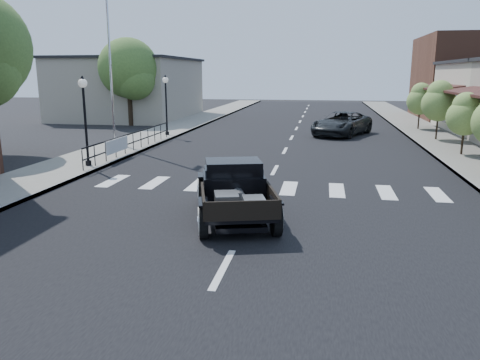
# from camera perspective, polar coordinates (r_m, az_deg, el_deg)

# --- Properties ---
(ground) EXTENTS (120.00, 120.00, 0.00)m
(ground) POSITION_cam_1_polar(r_m,az_deg,el_deg) (12.29, 0.86, -5.36)
(ground) COLOR black
(ground) RESTS_ON ground
(road) EXTENTS (14.00, 80.00, 0.02)m
(road) POSITION_cam_1_polar(r_m,az_deg,el_deg) (26.87, 6.02, 4.57)
(road) COLOR black
(road) RESTS_ON ground
(road_markings) EXTENTS (12.00, 60.00, 0.06)m
(road_markings) POSITION_cam_1_polar(r_m,az_deg,el_deg) (21.95, 5.06, 2.71)
(road_markings) COLOR silver
(road_markings) RESTS_ON ground
(sidewalk_left) EXTENTS (3.00, 80.00, 0.15)m
(sidewalk_left) POSITION_cam_1_polar(r_m,az_deg,el_deg) (28.73, -11.20, 5.06)
(sidewalk_left) COLOR gray
(sidewalk_left) RESTS_ON ground
(sidewalk_right) EXTENTS (3.00, 80.00, 0.15)m
(sidewalk_right) POSITION_cam_1_polar(r_m,az_deg,el_deg) (27.60, 23.95, 3.89)
(sidewalk_right) COLOR gray
(sidewalk_right) RESTS_ON ground
(low_building_left) EXTENTS (10.00, 12.00, 5.00)m
(low_building_left) POSITION_cam_1_polar(r_m,az_deg,el_deg) (43.00, -13.25, 10.71)
(low_building_left) COLOR #A89E8C
(low_building_left) RESTS_ON ground
(railing) EXTENTS (0.08, 10.00, 1.00)m
(railing) POSITION_cam_1_polar(r_m,az_deg,el_deg) (23.61, -12.90, 4.75)
(railing) COLOR black
(railing) RESTS_ON sidewalk_left
(banner) EXTENTS (0.04, 2.20, 0.60)m
(banner) POSITION_cam_1_polar(r_m,az_deg,el_deg) (21.80, -14.70, 3.47)
(banner) COLOR silver
(banner) RESTS_ON sidewalk_left
(lamp_post_b) EXTENTS (0.36, 0.36, 3.62)m
(lamp_post_b) POSITION_cam_1_polar(r_m,az_deg,el_deg) (20.01, -18.33, 6.81)
(lamp_post_b) COLOR black
(lamp_post_b) RESTS_ON sidewalk_left
(lamp_post_c) EXTENTS (0.36, 0.36, 3.62)m
(lamp_post_c) POSITION_cam_1_polar(r_m,az_deg,el_deg) (29.17, -8.98, 8.99)
(lamp_post_c) COLOR black
(lamp_post_c) RESTS_ON sidewalk_left
(flagpole) EXTENTS (0.12, 0.12, 11.49)m
(flagpole) POSITION_cam_1_polar(r_m,az_deg,el_deg) (26.08, -15.75, 16.89)
(flagpole) COLOR silver
(flagpole) RESTS_ON sidewalk_left
(big_tree_far) EXTENTS (4.39, 4.39, 6.45)m
(big_tree_far) POSITION_cam_1_polar(r_m,az_deg,el_deg) (36.48, -13.38, 11.53)
(big_tree_far) COLOR #45682C
(big_tree_far) RESTS_ON ground
(small_tree_c) EXTENTS (1.66, 1.66, 2.77)m
(small_tree_c) POSITION_cam_1_polar(r_m,az_deg,el_deg) (24.12, 25.66, 6.10)
(small_tree_c) COLOR olive
(small_tree_c) RESTS_ON sidewalk_right
(small_tree_d) EXTENTS (1.93, 1.93, 3.22)m
(small_tree_d) POSITION_cam_1_polar(r_m,az_deg,el_deg) (29.17, 23.03, 7.74)
(small_tree_d) COLOR olive
(small_tree_d) RESTS_ON sidewalk_right
(small_tree_e) EXTENTS (1.79, 1.79, 2.99)m
(small_tree_e) POSITION_cam_1_polar(r_m,az_deg,el_deg) (34.43, 21.07, 8.34)
(small_tree_e) COLOR olive
(small_tree_e) RESTS_ON sidewalk_right
(hotrod_pickup) EXTENTS (3.31, 4.98, 1.58)m
(hotrod_pickup) POSITION_cam_1_polar(r_m,az_deg,el_deg) (12.61, -0.73, -1.14)
(hotrod_pickup) COLOR black
(hotrod_pickup) RESTS_ON ground
(second_car) EXTENTS (4.38, 5.87, 1.48)m
(second_car) POSITION_cam_1_polar(r_m,az_deg,el_deg) (30.51, 12.30, 6.71)
(second_car) COLOR black
(second_car) RESTS_ON ground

